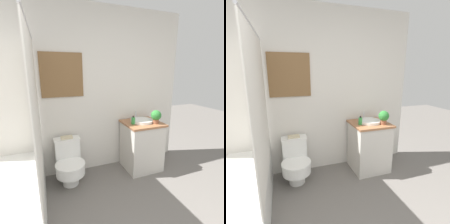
{
  "view_description": "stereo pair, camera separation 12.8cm",
  "coord_description": "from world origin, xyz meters",
  "views": [
    {
      "loc": [
        -0.53,
        -0.25,
        1.59
      ],
      "look_at": [
        0.3,
        1.87,
        1.04
      ],
      "focal_mm": 28.0,
      "sensor_mm": 36.0,
      "label": 1
    },
    {
      "loc": [
        -0.41,
        -0.29,
        1.59
      ],
      "look_at": [
        0.3,
        1.87,
        1.04
      ],
      "focal_mm": 28.0,
      "sensor_mm": 36.0,
      "label": 2
    }
  ],
  "objects": [
    {
      "name": "potted_plant",
      "position": [
        1.04,
        1.9,
        0.9
      ],
      "size": [
        0.16,
        0.16,
        0.21
      ],
      "color": "brown",
      "rests_on": "vanity"
    },
    {
      "name": "book_on_tank",
      "position": [
        -0.28,
        2.19,
        0.64
      ],
      "size": [
        0.17,
        0.11,
        0.02
      ],
      "color": "beige",
      "rests_on": "toilet"
    },
    {
      "name": "soap_bottle",
      "position": [
        0.7,
        2.01,
        0.84
      ],
      "size": [
        0.06,
        0.06,
        0.13
      ],
      "color": "green",
      "rests_on": "vanity"
    },
    {
      "name": "toilet",
      "position": [
        -0.28,
        2.06,
        0.3
      ],
      "size": [
        0.4,
        0.52,
        0.63
      ],
      "color": "white",
      "rests_on": "ground_plane"
    },
    {
      "name": "vanity",
      "position": [
        0.88,
        2.03,
        0.39
      ],
      "size": [
        0.58,
        0.55,
        0.78
      ],
      "color": "beige",
      "rests_on": "ground_plane"
    },
    {
      "name": "sink",
      "position": [
        0.88,
        2.06,
        0.8
      ],
      "size": [
        0.35,
        0.39,
        0.13
      ],
      "color": "white",
      "rests_on": "vanity"
    },
    {
      "name": "wall_back",
      "position": [
        -0.01,
        2.35,
        1.26
      ],
      "size": [
        3.35,
        0.07,
        2.5
      ],
      "color": "silver",
      "rests_on": "ground_plane"
    },
    {
      "name": "shower_area",
      "position": [
        -0.88,
        1.61,
        0.29
      ],
      "size": [
        0.57,
        1.44,
        1.98
      ],
      "color": "white",
      "rests_on": "ground_plane"
    }
  ]
}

